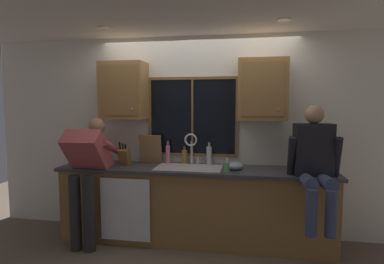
{
  "coord_description": "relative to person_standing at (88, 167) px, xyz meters",
  "views": [
    {
      "loc": [
        0.59,
        -3.93,
        1.69
      ],
      "look_at": [
        -0.02,
        -0.3,
        1.35
      ],
      "focal_mm": 28.82,
      "sensor_mm": 36.0,
      "label": 1
    }
  ],
  "objects": [
    {
      "name": "ceiling_downlight_right",
      "position": [
        2.2,
        -0.01,
        1.6
      ],
      "size": [
        0.14,
        0.14,
        0.01
      ],
      "primitive_type": "cylinder",
      "color": "#FFEAB2"
    },
    {
      "name": "bottle_tall_clear",
      "position": [
        0.85,
        0.5,
        0.1
      ],
      "size": [
        0.06,
        0.06,
        0.3
      ],
      "color": "pink",
      "rests_on": "countertop"
    },
    {
      "name": "window_frame_bottom",
      "position": [
        1.16,
        0.58,
        0.09
      ],
      "size": [
        1.17,
        0.02,
        0.04
      ],
      "primitive_type": "cube",
      "color": "brown"
    },
    {
      "name": "mixing_bowl",
      "position": [
        1.72,
        0.26,
        0.02
      ],
      "size": [
        0.2,
        0.2,
        0.1
      ],
      "primitive_type": "ellipsoid",
      "color": "#8C99A8",
      "rests_on": "countertop"
    },
    {
      "name": "soap_dispenser",
      "position": [
        1.64,
        0.09,
        0.04
      ],
      "size": [
        0.06,
        0.07,
        0.17
      ],
      "color": "#59A566",
      "rests_on": "countertop"
    },
    {
      "name": "person_standing",
      "position": [
        0.0,
        0.0,
        0.0
      ],
      "size": [
        0.53,
        0.71,
        1.52
      ],
      "color": "#262628",
      "rests_on": "floor"
    },
    {
      "name": "upper_cabinet_right",
      "position": [
        2.03,
        0.43,
        0.91
      ],
      "size": [
        0.57,
        0.36,
        0.72
      ],
      "color": "#9E703D"
    },
    {
      "name": "dishwasher_front",
      "position": [
        0.46,
        -0.01,
        -0.49
      ],
      "size": [
        0.6,
        0.02,
        0.74
      ],
      "primitive_type": "cube",
      "color": "white"
    },
    {
      "name": "lower_cabinet_run",
      "position": [
        1.23,
        0.3,
        -0.51
      ],
      "size": [
        3.25,
        0.58,
        0.88
      ],
      "primitive_type": "cube",
      "color": "olive",
      "rests_on": "floor"
    },
    {
      "name": "window_frame_left",
      "position": [
        0.59,
        0.58,
        0.58
      ],
      "size": [
        0.03,
        0.02,
        0.95
      ],
      "primitive_type": "cube",
      "color": "brown"
    },
    {
      "name": "countertop",
      "position": [
        1.23,
        0.28,
        -0.05
      ],
      "size": [
        3.31,
        0.62,
        0.04
      ],
      "primitive_type": "cube",
      "color": "#38383D",
      "rests_on": "lower_cabinet_run"
    },
    {
      "name": "back_wall",
      "position": [
        1.23,
        0.65,
        0.33
      ],
      "size": [
        5.65,
        0.12,
        2.55
      ],
      "primitive_type": "cube",
      "color": "silver",
      "rests_on": "floor"
    },
    {
      "name": "bottle_green_glass",
      "position": [
        1.07,
        0.53,
        0.07
      ],
      "size": [
        0.07,
        0.07,
        0.23
      ],
      "color": "olive",
      "rests_on": "countertop"
    },
    {
      "name": "faucet",
      "position": [
        1.17,
        0.48,
        0.23
      ],
      "size": [
        0.18,
        0.09,
        0.4
      ],
      "color": "silver",
      "rests_on": "countertop"
    },
    {
      "name": "upper_cabinet_left",
      "position": [
        0.3,
        0.43,
        0.91
      ],
      "size": [
        0.57,
        0.36,
        0.72
      ],
      "color": "#9E703D"
    },
    {
      "name": "window_glass",
      "position": [
        1.16,
        0.59,
        0.58
      ],
      "size": [
        1.1,
        0.02,
        0.95
      ],
      "primitive_type": "cube",
      "color": "black"
    },
    {
      "name": "window_frame_right",
      "position": [
        1.73,
        0.58,
        0.58
      ],
      "size": [
        0.03,
        0.02,
        0.95
      ],
      "primitive_type": "cube",
      "color": "brown"
    },
    {
      "name": "cutting_board",
      "position": [
        0.62,
        0.51,
        0.16
      ],
      "size": [
        0.29,
        0.1,
        0.37
      ],
      "primitive_type": "cube",
      "rotation": [
        0.21,
        0.0,
        0.0
      ],
      "color": "#997047",
      "rests_on": "countertop"
    },
    {
      "name": "window_mullion_center",
      "position": [
        1.16,
        0.57,
        0.58
      ],
      "size": [
        0.02,
        0.02,
        0.95
      ],
      "primitive_type": "cube",
      "color": "brown"
    },
    {
      "name": "window_frame_top",
      "position": [
        1.16,
        0.58,
        1.07
      ],
      "size": [
        1.17,
        0.02,
        0.04
      ],
      "primitive_type": "cube",
      "color": "brown"
    },
    {
      "name": "knife_block",
      "position": [
        0.33,
        0.32,
        0.08
      ],
      "size": [
        0.12,
        0.18,
        0.32
      ],
      "color": "brown",
      "rests_on": "countertop"
    },
    {
      "name": "bottle_amber_small",
      "position": [
        1.39,
        0.53,
        0.09
      ],
      "size": [
        0.07,
        0.07,
        0.29
      ],
      "color": "#B7B7BC",
      "rests_on": "countertop"
    },
    {
      "name": "sink",
      "position": [
        1.16,
        0.29,
        -0.13
      ],
      "size": [
        0.8,
        0.46,
        0.21
      ],
      "color": "#B7B7BC",
      "rests_on": "lower_cabinet_run"
    },
    {
      "name": "person_sitting_on_counter",
      "position": [
        2.56,
        0.02,
        0.16
      ],
      "size": [
        0.54,
        0.61,
        1.26
      ],
      "color": "#384260",
      "rests_on": "countertop"
    },
    {
      "name": "ceiling_downlight_left",
      "position": [
        0.25,
        -0.01,
        1.6
      ],
      "size": [
        0.14,
        0.14,
        0.01
      ],
      "primitive_type": "cylinder",
      "color": "#FFEAB2"
    }
  ]
}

